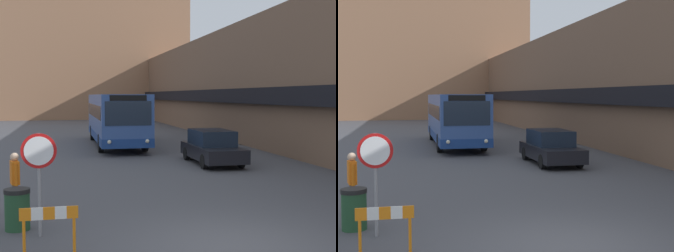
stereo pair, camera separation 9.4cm
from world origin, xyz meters
TOP-DOWN VIEW (x-y plane):
  - ground_plane at (0.00, 0.00)m, footprint 160.00×160.00m
  - building_row_right at (9.97, 24.00)m, footprint 5.50×60.00m
  - building_backdrop_far at (0.00, 54.57)m, footprint 26.00×8.00m
  - city_bus at (-0.17, 19.94)m, footprint 2.69×11.66m
  - parked_car_front at (3.20, 11.14)m, footprint 1.83×4.55m
  - stop_sign at (-3.86, 1.49)m, footprint 0.76×0.08m
  - pedestrian at (-4.58, 3.64)m, footprint 0.29×0.51m
  - trash_bin at (-4.39, 2.15)m, footprint 0.59×0.59m
  - construction_barricade at (-3.63, 0.22)m, footprint 1.10×0.06m

SIDE VIEW (x-z plane):
  - ground_plane at x=0.00m, z-range 0.00..0.00m
  - trash_bin at x=-4.39m, z-range 0.00..0.95m
  - construction_barricade at x=-3.63m, z-range 0.20..1.14m
  - parked_car_front at x=3.20m, z-range -0.01..1.51m
  - pedestrian at x=-4.58m, z-range 0.16..1.76m
  - stop_sign at x=-3.86m, z-range 0.51..2.77m
  - city_bus at x=-0.17m, z-range 0.13..3.26m
  - building_row_right at x=9.97m, z-range -0.01..7.72m
  - building_backdrop_far at x=0.00m, z-range 0.00..18.84m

